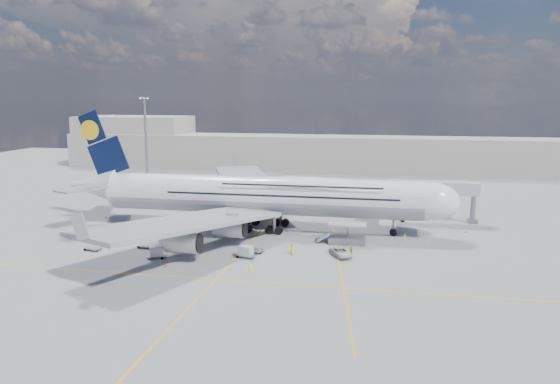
% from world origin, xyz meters
% --- Properties ---
extents(ground, '(300.00, 300.00, 0.00)m').
position_xyz_m(ground, '(0.00, 0.00, 0.00)').
color(ground, gray).
rests_on(ground, ground).
extents(taxi_line_main, '(0.25, 220.00, 0.01)m').
position_xyz_m(taxi_line_main, '(0.00, 0.00, 0.01)').
color(taxi_line_main, yellow).
rests_on(taxi_line_main, ground).
extents(taxi_line_cross, '(120.00, 0.25, 0.01)m').
position_xyz_m(taxi_line_cross, '(0.00, -20.00, 0.01)').
color(taxi_line_cross, yellow).
rests_on(taxi_line_cross, ground).
extents(taxi_line_diag, '(14.16, 99.06, 0.01)m').
position_xyz_m(taxi_line_diag, '(14.00, 10.00, 0.01)').
color(taxi_line_diag, yellow).
rests_on(taxi_line_diag, ground).
extents(airliner, '(77.26, 79.15, 23.71)m').
position_xyz_m(airliner, '(0.26, 10.00, 6.87)').
color(airliner, white).
rests_on(airliner, ground).
extents(jet_bridge, '(18.80, 12.10, 8.50)m').
position_xyz_m(jet_bridge, '(29.81, 20.94, 6.85)').
color(jet_bridge, '#B7B7BC').
rests_on(jet_bridge, ground).
extents(cargo_loader, '(8.53, 3.20, 3.67)m').
position_xyz_m(cargo_loader, '(16.82, 2.89, 1.25)').
color(cargo_loader, silver).
rests_on(cargo_loader, ground).
extents(light_mast, '(3.00, 0.70, 25.50)m').
position_xyz_m(light_mast, '(-40.00, 45.00, 13.21)').
color(light_mast, gray).
rests_on(light_mast, ground).
extents(terminal, '(180.00, 16.00, 12.00)m').
position_xyz_m(terminal, '(0.00, 95.00, 6.00)').
color(terminal, '#B2AD9E').
rests_on(terminal, ground).
extents(hangar, '(40.00, 22.00, 18.00)m').
position_xyz_m(hangar, '(-70.00, 100.00, 9.00)').
color(hangar, '#B2AD9E').
rests_on(hangar, ground).
extents(tree_line, '(160.00, 6.00, 8.00)m').
position_xyz_m(tree_line, '(40.00, 140.00, 4.00)').
color(tree_line, '#193814').
rests_on(tree_line, ground).
extents(dolly_row_a, '(3.26, 1.96, 0.46)m').
position_xyz_m(dolly_row_a, '(-16.52, -6.71, 0.35)').
color(dolly_row_a, gray).
rests_on(dolly_row_a, ground).
extents(dolly_row_b, '(3.33, 2.64, 1.86)m').
position_xyz_m(dolly_row_b, '(-12.47, -11.93, 1.00)').
color(dolly_row_b, gray).
rests_on(dolly_row_b, ground).
extents(dolly_row_c, '(3.26, 1.89, 0.46)m').
position_xyz_m(dolly_row_c, '(-13.59, -2.35, 0.36)').
color(dolly_row_c, gray).
rests_on(dolly_row_c, ground).
extents(dolly_back, '(3.12, 2.19, 0.41)m').
position_xyz_m(dolly_back, '(-24.91, -9.87, 0.32)').
color(dolly_back, gray).
rests_on(dolly_back, ground).
extents(dolly_nose_far, '(3.57, 2.80, 0.46)m').
position_xyz_m(dolly_nose_far, '(2.14, -5.79, 0.36)').
color(dolly_nose_far, gray).
rests_on(dolly_nose_far, ground).
extents(dolly_nose_near, '(3.38, 2.34, 1.94)m').
position_xyz_m(dolly_nose_near, '(1.51, -8.87, 1.04)').
color(dolly_nose_near, gray).
rests_on(dolly_nose_near, ground).
extents(baggage_tug, '(2.89, 2.05, 1.65)m').
position_xyz_m(baggage_tug, '(-8.64, -8.13, 0.73)').
color(baggage_tug, silver).
rests_on(baggage_tug, ground).
extents(catering_truck_inner, '(6.46, 4.11, 3.58)m').
position_xyz_m(catering_truck_inner, '(-7.52, 28.47, 1.69)').
color(catering_truck_inner, gray).
rests_on(catering_truck_inner, ground).
extents(catering_truck_outer, '(7.01, 4.78, 3.87)m').
position_xyz_m(catering_truck_outer, '(-16.42, 44.74, 1.80)').
color(catering_truck_outer, gray).
rests_on(catering_truck_outer, ground).
extents(service_van, '(4.52, 5.68, 1.43)m').
position_xyz_m(service_van, '(16.58, -5.35, 0.72)').
color(service_van, silver).
rests_on(service_van, ground).
extents(crew_nose, '(0.68, 0.65, 1.56)m').
position_xyz_m(crew_nose, '(27.03, 5.66, 0.78)').
color(crew_nose, '#C8E418').
rests_on(crew_nose, ground).
extents(crew_loader, '(1.03, 1.09, 1.79)m').
position_xyz_m(crew_loader, '(18.18, -5.26, 0.89)').
color(crew_loader, '#D3F119').
rests_on(crew_loader, ground).
extents(crew_wing, '(0.85, 1.13, 1.78)m').
position_xyz_m(crew_wing, '(-14.75, 1.76, 0.89)').
color(crew_wing, '#A6F71A').
rests_on(crew_wing, ground).
extents(crew_van, '(0.89, 1.10, 1.96)m').
position_xyz_m(crew_van, '(8.55, -5.62, 0.98)').
color(crew_van, '#E6FF1A').
rests_on(crew_van, ground).
extents(crew_tug, '(1.27, 0.96, 1.74)m').
position_xyz_m(crew_tug, '(4.44, -17.52, 0.87)').
color(crew_tug, '#E8FF1A').
rests_on(crew_tug, ground).
extents(cone_nose, '(0.39, 0.39, 0.50)m').
position_xyz_m(cone_nose, '(38.67, 14.81, 0.24)').
color(cone_nose, '#FF550D').
rests_on(cone_nose, ground).
extents(cone_wing_left_inner, '(0.50, 0.50, 0.63)m').
position_xyz_m(cone_wing_left_inner, '(-11.89, 24.77, 0.31)').
color(cone_wing_left_inner, '#FF550D').
rests_on(cone_wing_left_inner, ground).
extents(cone_wing_left_outer, '(0.44, 0.44, 0.56)m').
position_xyz_m(cone_wing_left_outer, '(-12.35, 27.16, 0.27)').
color(cone_wing_left_outer, '#FF550D').
rests_on(cone_wing_left_outer, ground).
extents(cone_wing_right_inner, '(0.38, 0.38, 0.48)m').
position_xyz_m(cone_wing_right_inner, '(-15.11, 1.50, 0.23)').
color(cone_wing_right_inner, '#FF550D').
rests_on(cone_wing_right_inner, ground).
extents(cone_wing_right_outer, '(0.46, 0.46, 0.58)m').
position_xyz_m(cone_wing_right_outer, '(-9.17, -16.18, 0.28)').
color(cone_wing_right_outer, '#FF550D').
rests_on(cone_wing_right_outer, ground).
extents(cone_tail, '(0.46, 0.46, 0.58)m').
position_xyz_m(cone_tail, '(-34.77, 12.74, 0.28)').
color(cone_tail, '#FF550D').
rests_on(cone_tail, ground).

